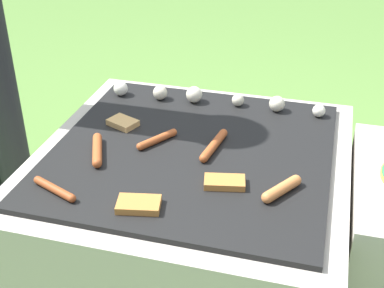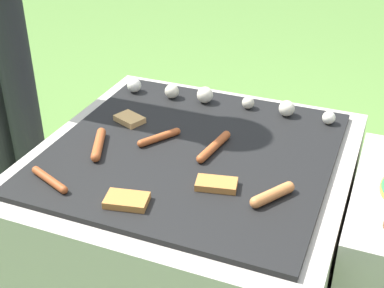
% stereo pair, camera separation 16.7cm
% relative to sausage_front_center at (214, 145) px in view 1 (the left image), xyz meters
% --- Properties ---
extents(ground_plane, '(14.00, 14.00, 0.00)m').
position_rel_sausage_front_center_xyz_m(ground_plane, '(-0.07, -0.02, -0.43)').
color(ground_plane, '#567F38').
extents(grill, '(0.97, 0.97, 0.42)m').
position_rel_sausage_front_center_xyz_m(grill, '(-0.07, -0.02, -0.22)').
color(grill, '#B2AA9E').
rests_on(grill, ground_plane).
extents(sausage_front_center, '(0.05, 0.20, 0.03)m').
position_rel_sausage_front_center_xyz_m(sausage_front_center, '(0.00, 0.00, 0.00)').
color(sausage_front_center, '#A34C23').
rests_on(sausage_front_center, grill).
extents(sausage_mid_right, '(0.09, 0.17, 0.03)m').
position_rel_sausage_front_center_xyz_m(sausage_mid_right, '(-0.34, -0.12, 0.00)').
color(sausage_mid_right, '#A34C23').
rests_on(sausage_mid_right, grill).
extents(sausage_front_left, '(0.10, 0.13, 0.03)m').
position_rel_sausage_front_center_xyz_m(sausage_front_left, '(0.23, -0.18, 0.00)').
color(sausage_front_left, '#C6753D').
rests_on(sausage_front_left, grill).
extents(sausage_front_right, '(0.16, 0.08, 0.02)m').
position_rel_sausage_front_center_xyz_m(sausage_front_right, '(-0.37, -0.34, -0.00)').
color(sausage_front_right, '#93421E').
rests_on(sausage_front_right, grill).
extents(sausage_back_center, '(0.10, 0.14, 0.02)m').
position_rel_sausage_front_center_xyz_m(sausage_back_center, '(-0.18, -0.01, -0.00)').
color(sausage_back_center, '#A34C23').
rests_on(sausage_back_center, grill).
extents(bread_slice_center, '(0.13, 0.09, 0.02)m').
position_rel_sausage_front_center_xyz_m(bread_slice_center, '(0.07, -0.19, -0.00)').
color(bread_slice_center, '#B27033').
rests_on(bread_slice_center, grill).
extents(bread_slice_right, '(0.11, 0.10, 0.02)m').
position_rel_sausage_front_center_xyz_m(bread_slice_right, '(-0.33, 0.07, -0.00)').
color(bread_slice_right, tan).
rests_on(bread_slice_right, grill).
extents(bread_slice_left, '(0.13, 0.09, 0.02)m').
position_rel_sausage_front_center_xyz_m(bread_slice_left, '(-0.12, -0.35, -0.00)').
color(bread_slice_left, '#B27033').
rests_on(bread_slice_left, grill).
extents(mushroom_row, '(0.78, 0.08, 0.06)m').
position_rel_sausage_front_center_xyz_m(mushroom_row, '(-0.10, 0.31, 0.01)').
color(mushroom_row, silver).
rests_on(mushroom_row, grill).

